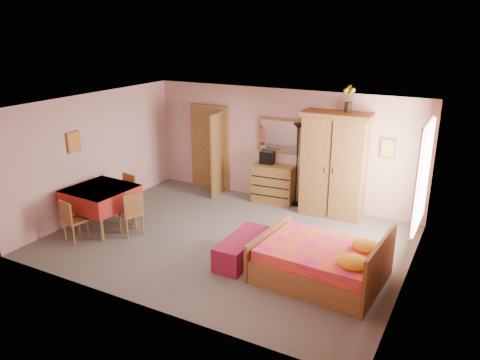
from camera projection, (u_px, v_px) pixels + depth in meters
The scene contains 23 objects.
floor at pixel (228, 240), 8.98m from camera, with size 6.50×6.50×0.00m, color slate.
ceiling at pixel (227, 105), 8.16m from camera, with size 6.50×6.50×0.00m, color brown.
wall_back at pixel (282, 146), 10.66m from camera, with size 6.50×0.10×2.60m, color #CB9793.
wall_front at pixel (138, 225), 6.48m from camera, with size 6.50×0.10×2.60m, color #CB9793.
wall_left at pixel (96, 154), 10.03m from camera, with size 0.10×5.00×2.60m, color #CB9793.
wall_right at pixel (413, 207), 7.11m from camera, with size 0.10×5.00×2.60m, color #CB9793.
doorway at pixel (210, 148), 11.57m from camera, with size 1.06×0.12×2.15m, color #9E6B35.
window at pixel (423, 176), 8.08m from camera, with size 0.08×1.40×1.95m, color white.
picture_left at pixel (73, 142), 9.39m from camera, with size 0.04×0.32×0.42m, color orange.
picture_back at pixel (388, 148), 9.50m from camera, with size 0.30×0.04×0.40m, color #D8BF59.
chest_of_drawers at pixel (273, 184), 10.78m from camera, with size 0.94×0.47×0.89m, color olive.
wall_mirror at pixel (278, 135), 10.61m from camera, with size 1.02×0.05×0.81m, color white.
stereo at pixel (267, 157), 10.73m from camera, with size 0.31×0.23×0.29m, color black.
floor_lamp at pixel (297, 165), 10.44m from camera, with size 0.24×0.24×1.89m, color black.
wardrobe at pixel (334, 165), 9.88m from camera, with size 1.43×0.74×2.24m, color olive.
sunflower_vase at pixel (349, 99), 9.45m from camera, with size 0.22×0.22×0.54m, color yellow.
bed at pixel (321, 253), 7.51m from camera, with size 1.99×1.56×0.92m, color #D31476.
bench at pixel (242, 248), 8.18m from camera, with size 0.48×1.31×0.44m, color maroon.
dining_table at pixel (102, 208), 9.41m from camera, with size 1.17×1.17×0.86m, color maroon.
chair_south at pixel (75, 220), 8.87m from camera, with size 0.38×0.38×0.83m, color #9E6835.
chair_north at pixel (123, 196), 10.02m from camera, with size 0.41×0.41×0.89m, color #A66838.
chair_west at pixel (79, 198), 9.77m from camera, with size 0.45×0.45×0.98m, color olive.
chair_east at pixel (130, 213), 9.14m from camera, with size 0.40×0.40×0.89m, color olive.
Camera 1 is at (4.06, -7.07, 3.96)m, focal length 35.00 mm.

